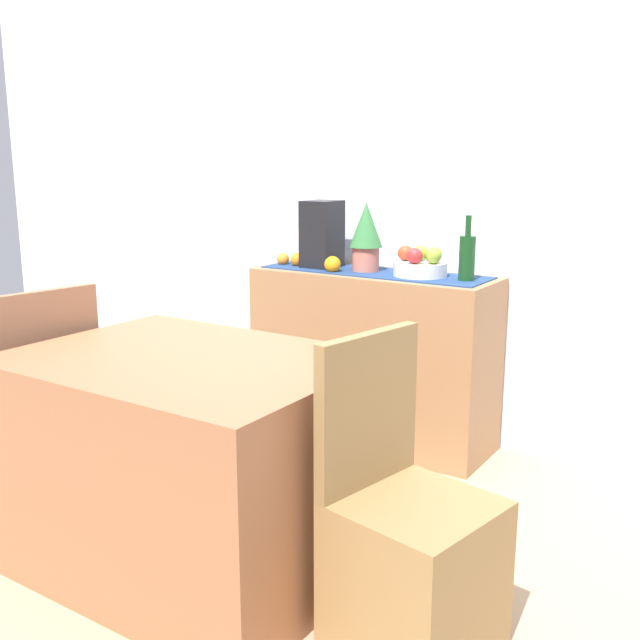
{
  "coord_description": "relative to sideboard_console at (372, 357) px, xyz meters",
  "views": [
    {
      "loc": [
        1.58,
        -2.12,
        1.37
      ],
      "look_at": [
        -0.05,
        0.37,
        0.71
      ],
      "focal_mm": 40.93,
      "sensor_mm": 36.0,
      "label": 1
    }
  ],
  "objects": [
    {
      "name": "coffee_maker",
      "position": [
        -0.3,
        0.0,
        0.59
      ],
      "size": [
        0.16,
        0.18,
        0.33
      ],
      "primitive_type": "cube",
      "color": "black",
      "rests_on": "sideboard_console"
    },
    {
      "name": "fruit_bowl",
      "position": [
        0.24,
        0.0,
        0.46
      ],
      "size": [
        0.25,
        0.25,
        0.06
      ],
      "primitive_type": "cylinder",
      "color": "silver",
      "rests_on": "table_runner"
    },
    {
      "name": "table_runner",
      "position": [
        0.0,
        0.0,
        0.42
      ],
      "size": [
        1.12,
        0.32,
        0.01
      ],
      "primitive_type": "cube",
      "color": "navy",
      "rests_on": "sideboard_console"
    },
    {
      "name": "ground_plane",
      "position": [
        0.1,
        -0.92,
        -0.43
      ],
      "size": [
        6.4,
        6.4,
        0.02
      ],
      "primitive_type": "cube",
      "color": "tan",
      "rests_on": "ground"
    },
    {
      "name": "apple_front",
      "position": [
        0.3,
        0.04,
        0.53
      ],
      "size": [
        0.07,
        0.07,
        0.07
      ],
      "primitive_type": "sphere",
      "color": "gold",
      "rests_on": "fruit_bowl"
    },
    {
      "name": "orange_loose_end",
      "position": [
        -0.52,
        -0.03,
        0.45
      ],
      "size": [
        0.06,
        0.06,
        0.06
      ],
      "primitive_type": "sphere",
      "color": "orange",
      "rests_on": "sideboard_console"
    },
    {
      "name": "wine_bottle",
      "position": [
        0.47,
        -0.0,
        0.53
      ],
      "size": [
        0.07,
        0.07,
        0.29
      ],
      "color": "#133C19",
      "rests_on": "sideboard_console"
    },
    {
      "name": "orange_loose_mid",
      "position": [
        -0.17,
        -0.11,
        0.46
      ],
      "size": [
        0.08,
        0.08,
        0.08
      ],
      "primitive_type": "sphere",
      "color": "orange",
      "rests_on": "sideboard_console"
    },
    {
      "name": "apple_center",
      "position": [
        0.16,
        0.01,
        0.53
      ],
      "size": [
        0.07,
        0.07,
        0.07
      ],
      "primitive_type": "sphere",
      "color": "#BA3E21",
      "rests_on": "fruit_bowl"
    },
    {
      "name": "apple_rear",
      "position": [
        0.32,
        -0.02,
        0.53
      ],
      "size": [
        0.07,
        0.07,
        0.07
      ],
      "primitive_type": "sphere",
      "color": "olive",
      "rests_on": "fruit_bowl"
    },
    {
      "name": "orange_loose_far",
      "position": [
        -0.42,
        -0.03,
        0.46
      ],
      "size": [
        0.07,
        0.07,
        0.07
      ],
      "primitive_type": "sphere",
      "color": "orange",
      "rests_on": "sideboard_console"
    },
    {
      "name": "apple_right",
      "position": [
        0.22,
        0.04,
        0.53
      ],
      "size": [
        0.07,
        0.07,
        0.07
      ],
      "primitive_type": "sphere",
      "color": "#89A331",
      "rests_on": "fruit_bowl"
    },
    {
      "name": "dining_table",
      "position": [
        0.05,
        -1.35,
        -0.05
      ],
      "size": [
        1.14,
        0.85,
        0.74
      ],
      "primitive_type": "cube",
      "color": "#9B5F3D",
      "rests_on": "ground"
    },
    {
      "name": "sideboard_console",
      "position": [
        0.0,
        0.0,
        0.0
      ],
      "size": [
        1.19,
        0.42,
        0.84
      ],
      "primitive_type": "cube",
      "color": "#946944",
      "rests_on": "ground"
    },
    {
      "name": "chair_near_window",
      "position": [
        -0.79,
        -1.35,
        -0.15
      ],
      "size": [
        0.46,
        0.46,
        0.9
      ],
      "color": "#8F6749",
      "rests_on": "ground"
    },
    {
      "name": "potted_plant",
      "position": [
        -0.04,
        0.0,
        0.6
      ],
      "size": [
        0.16,
        0.16,
        0.33
      ],
      "color": "#B26452",
      "rests_on": "sideboard_console"
    },
    {
      "name": "room_wall_rear",
      "position": [
        0.1,
        0.26,
        0.93
      ],
      "size": [
        6.4,
        0.06,
        2.7
      ],
      "primitive_type": "cube",
      "color": "silver",
      "rests_on": "ground"
    },
    {
      "name": "apple_left",
      "position": [
        0.25,
        -0.07,
        0.53
      ],
      "size": [
        0.07,
        0.07,
        0.07
      ],
      "primitive_type": "sphere",
      "color": "#AB2B2D",
      "rests_on": "fruit_bowl"
    },
    {
      "name": "chair_by_corner",
      "position": [
        0.88,
        -1.35,
        -0.15
      ],
      "size": [
        0.47,
        0.47,
        0.9
      ],
      "color": "olive",
      "rests_on": "ground"
    }
  ]
}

